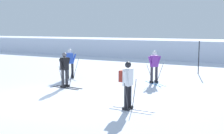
% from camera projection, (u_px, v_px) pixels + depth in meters
% --- Properties ---
extents(ground_plane, '(120.00, 120.00, 0.00)m').
position_uv_depth(ground_plane, '(53.00, 98.00, 11.94)').
color(ground_plane, silver).
extents(far_snow_ridge, '(80.00, 6.33, 1.80)m').
position_uv_depth(far_snow_ridge, '(183.00, 49.00, 28.59)').
color(far_snow_ridge, silver).
rests_on(far_snow_ridge, ground).
extents(skier_blue, '(1.43, 1.36, 1.71)m').
position_uv_depth(skier_blue, '(70.00, 63.00, 16.63)').
color(skier_blue, silver).
rests_on(skier_blue, ground).
extents(skier_purple, '(1.46, 1.32, 1.71)m').
position_uv_depth(skier_purple, '(154.00, 66.00, 15.20)').
color(skier_purple, '#237AC6').
rests_on(skier_purple, ground).
extents(skier_white, '(1.61, 1.00, 1.71)m').
position_uv_depth(skier_white, '(127.00, 83.00, 10.13)').
color(skier_white, silver).
rests_on(skier_white, ground).
extents(skier_black, '(1.62, 1.00, 1.71)m').
position_uv_depth(skier_black, '(65.00, 69.00, 14.04)').
color(skier_black, black).
rests_on(skier_black, ground).
extents(trail_marker_pole, '(0.06, 0.06, 2.09)m').
position_uv_depth(trail_marker_pole, '(199.00, 58.00, 18.36)').
color(trail_marker_pole, black).
rests_on(trail_marker_pole, ground).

